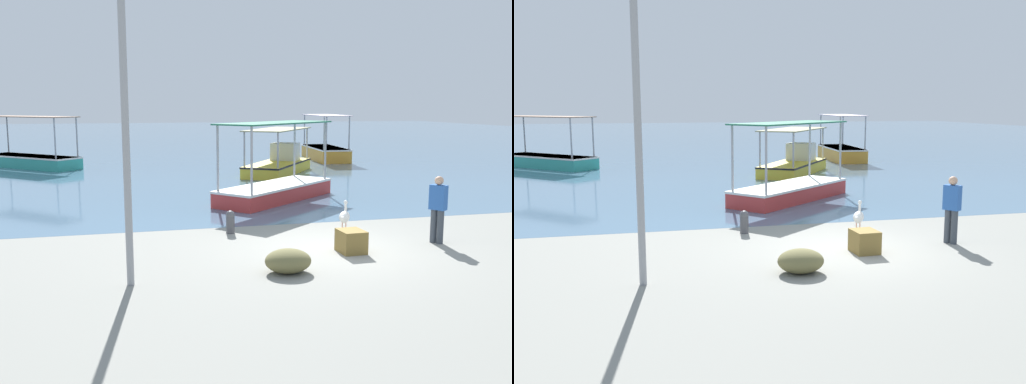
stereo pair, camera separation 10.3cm
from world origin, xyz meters
TOP-DOWN VIEW (x-y plane):
  - ground at (0.00, 0.00)m, footprint 120.00×120.00m
  - harbor_water at (0.00, 48.00)m, footprint 110.00×90.00m
  - fishing_boat_near_left at (0.67, 7.11)m, footprint 5.17×4.75m
  - fishing_boat_center at (3.04, 14.83)m, footprint 4.69×5.66m
  - fishing_boat_far_left at (7.80, 20.87)m, footprint 2.26×5.37m
  - fishing_boat_far_right at (-9.38, 20.53)m, footprint 5.65×5.51m
  - pelican at (1.20, 1.96)m, footprint 0.55×0.72m
  - lamp_post at (-4.71, -1.63)m, footprint 0.28×0.28m
  - mooring_bollard at (-1.97, 2.27)m, footprint 0.24×0.24m
  - fisherman_standing at (2.84, -0.04)m, footprint 0.40×0.46m
  - net_pile at (-1.53, -1.58)m, footprint 0.97×0.83m
  - cargo_crate at (0.39, -0.38)m, footprint 0.59×0.68m
  - glass_bottle at (0.75, 0.66)m, footprint 0.07×0.07m

SIDE VIEW (x-z plane):
  - ground at x=0.00m, z-range 0.00..0.00m
  - harbor_water at x=0.00m, z-range 0.00..0.00m
  - glass_bottle at x=0.75m, z-range -0.03..0.24m
  - net_pile at x=-1.53m, z-range 0.00..0.50m
  - cargo_crate at x=0.39m, z-range 0.00..0.53m
  - mooring_bollard at x=-1.97m, z-range 0.02..0.64m
  - pelican at x=1.20m, z-range -0.02..0.78m
  - fishing_boat_near_left at x=0.67m, z-range -0.89..1.91m
  - fishing_boat_far_right at x=-9.38m, z-range -0.87..1.92m
  - fishing_boat_center at x=3.04m, z-range -0.57..1.65m
  - fishing_boat_far_left at x=7.80m, z-range -0.82..1.96m
  - fisherman_standing at x=2.84m, z-range 0.06..1.75m
  - lamp_post at x=-4.71m, z-range 0.36..6.18m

